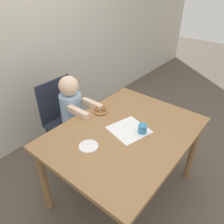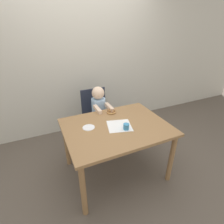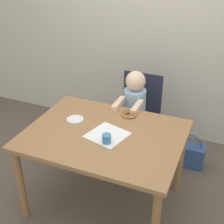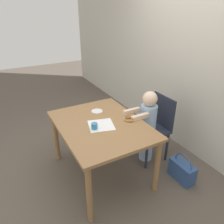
{
  "view_description": "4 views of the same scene",
  "coord_description": "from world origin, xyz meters",
  "px_view_note": "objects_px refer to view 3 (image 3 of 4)",
  "views": [
    {
      "loc": [
        -1.14,
        -0.79,
        1.8
      ],
      "look_at": [
        0.01,
        0.14,
        0.85
      ],
      "focal_mm": 35.0,
      "sensor_mm": 36.0,
      "label": 1
    },
    {
      "loc": [
        -0.79,
        -1.6,
        1.83
      ],
      "look_at": [
        0.01,
        0.14,
        0.85
      ],
      "focal_mm": 28.0,
      "sensor_mm": 36.0,
      "label": 2
    },
    {
      "loc": [
        0.85,
        -1.88,
        2.06
      ],
      "look_at": [
        0.01,
        0.14,
        0.85
      ],
      "focal_mm": 50.0,
      "sensor_mm": 36.0,
      "label": 3
    },
    {
      "loc": [
        1.97,
        -0.95,
        1.97
      ],
      "look_at": [
        0.01,
        0.14,
        0.85
      ],
      "focal_mm": 35.0,
      "sensor_mm": 36.0,
      "label": 4
    }
  ],
  "objects_px": {
    "donut": "(129,114)",
    "cup": "(107,139)",
    "child_figure": "(134,117)",
    "handbag": "(188,154)",
    "chair": "(138,116)"
  },
  "relations": [
    {
      "from": "donut",
      "to": "handbag",
      "type": "bearing_deg",
      "value": 44.37
    },
    {
      "from": "chair",
      "to": "child_figure",
      "type": "height_order",
      "value": "child_figure"
    },
    {
      "from": "chair",
      "to": "donut",
      "type": "relative_size",
      "value": 7.2
    },
    {
      "from": "chair",
      "to": "handbag",
      "type": "height_order",
      "value": "chair"
    },
    {
      "from": "donut",
      "to": "handbag",
      "type": "relative_size",
      "value": 0.34
    },
    {
      "from": "cup",
      "to": "handbag",
      "type": "bearing_deg",
      "value": 61.62
    },
    {
      "from": "handbag",
      "to": "cup",
      "type": "bearing_deg",
      "value": -118.38
    },
    {
      "from": "donut",
      "to": "handbag",
      "type": "height_order",
      "value": "donut"
    },
    {
      "from": "donut",
      "to": "child_figure",
      "type": "bearing_deg",
      "value": 100.39
    },
    {
      "from": "child_figure",
      "to": "cup",
      "type": "bearing_deg",
      "value": -86.51
    },
    {
      "from": "chair",
      "to": "child_figure",
      "type": "relative_size",
      "value": 0.89
    },
    {
      "from": "child_figure",
      "to": "donut",
      "type": "bearing_deg",
      "value": -79.61
    },
    {
      "from": "chair",
      "to": "handbag",
      "type": "bearing_deg",
      "value": 2.75
    },
    {
      "from": "cup",
      "to": "chair",
      "type": "bearing_deg",
      "value": 93.01
    },
    {
      "from": "donut",
      "to": "cup",
      "type": "xyz_separation_m",
      "value": [
        -0.01,
        -0.45,
        0.02
      ]
    }
  ]
}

